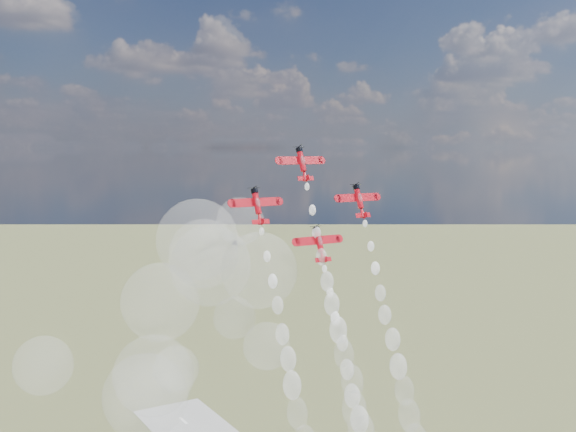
{
  "coord_description": "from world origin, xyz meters",
  "views": [
    {
      "loc": [
        -101.04,
        -124.86,
        113.4
      ],
      "look_at": [
        -23.6,
        5.0,
        98.06
      ],
      "focal_mm": 42.0,
      "sensor_mm": 36.0,
      "label": 1
    }
  ],
  "objects_px": {
    "plane_lead": "(302,163)",
    "plane_slot": "(319,243)",
    "plane_right": "(359,200)",
    "plane_left": "(257,205)"
  },
  "relations": [
    {
      "from": "plane_left",
      "to": "plane_slot",
      "type": "bearing_deg",
      "value": -15.05
    },
    {
      "from": "plane_lead",
      "to": "plane_slot",
      "type": "bearing_deg",
      "value": -90.0
    },
    {
      "from": "plane_right",
      "to": "plane_left",
      "type": "bearing_deg",
      "value": 180.0
    },
    {
      "from": "plane_lead",
      "to": "plane_left",
      "type": "bearing_deg",
      "value": -164.95
    },
    {
      "from": "plane_left",
      "to": "plane_slot",
      "type": "relative_size",
      "value": 1.0
    },
    {
      "from": "plane_slot",
      "to": "plane_lead",
      "type": "bearing_deg",
      "value": 90.0
    },
    {
      "from": "plane_lead",
      "to": "plane_right",
      "type": "height_order",
      "value": "plane_lead"
    },
    {
      "from": "plane_right",
      "to": "plane_lead",
      "type": "bearing_deg",
      "value": 164.95
    },
    {
      "from": "plane_lead",
      "to": "plane_slot",
      "type": "xyz_separation_m",
      "value": [
        0.0,
        -7.49,
        -18.0
      ]
    },
    {
      "from": "plane_right",
      "to": "plane_slot",
      "type": "xyz_separation_m",
      "value": [
        -13.93,
        -3.74,
        -9.0
      ]
    }
  ]
}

